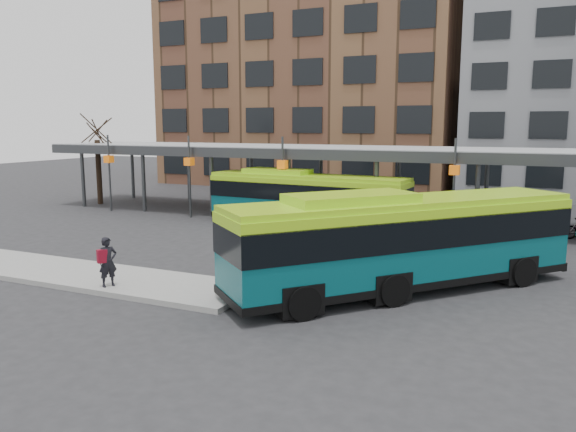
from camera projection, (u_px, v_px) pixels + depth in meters
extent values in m
plane|color=#28282B|center=(246.00, 273.00, 20.83)|extent=(120.00, 120.00, 0.00)
cube|color=gray|center=(73.00, 274.00, 20.35)|extent=(14.00, 3.00, 0.18)
cube|color=#999B9E|center=(355.00, 150.00, 31.89)|extent=(40.00, 6.00, 0.35)
cube|color=#383A3D|center=(337.00, 155.00, 29.21)|extent=(40.00, 0.15, 0.55)
cylinder|color=#383A3D|center=(83.00, 178.00, 37.27)|extent=(0.24, 0.24, 3.80)
cylinder|color=#383A3D|center=(133.00, 173.00, 41.77)|extent=(0.24, 0.24, 3.80)
cylinder|color=#383A3D|center=(144.00, 181.00, 35.25)|extent=(0.24, 0.24, 3.80)
cylinder|color=#383A3D|center=(189.00, 175.00, 39.75)|extent=(0.24, 0.24, 3.80)
cylinder|color=#383A3D|center=(212.00, 185.00, 33.22)|extent=(0.24, 0.24, 3.80)
cylinder|color=#383A3D|center=(251.00, 178.00, 37.72)|extent=(0.24, 0.24, 3.80)
cylinder|color=#383A3D|center=(289.00, 189.00, 31.19)|extent=(0.24, 0.24, 3.80)
cylinder|color=#383A3D|center=(321.00, 181.00, 35.69)|extent=(0.24, 0.24, 3.80)
cylinder|color=#383A3D|center=(376.00, 193.00, 29.16)|extent=(0.24, 0.24, 3.80)
cylinder|color=#383A3D|center=(399.00, 184.00, 33.66)|extent=(0.24, 0.24, 3.80)
cylinder|color=#383A3D|center=(477.00, 198.00, 27.14)|extent=(0.24, 0.24, 3.80)
cylinder|color=#383A3D|center=(486.00, 188.00, 31.64)|extent=(0.24, 0.24, 3.80)
cylinder|color=#383A3D|center=(109.00, 173.00, 35.26)|extent=(0.12, 0.12, 4.80)
cube|color=orange|center=(109.00, 159.00, 35.11)|extent=(0.45, 0.45, 0.45)
cylinder|color=#383A3D|center=(190.00, 177.00, 32.82)|extent=(0.12, 0.12, 4.80)
cube|color=orange|center=(189.00, 162.00, 32.68)|extent=(0.45, 0.45, 0.45)
cylinder|color=#383A3D|center=(283.00, 181.00, 30.39)|extent=(0.12, 0.12, 4.80)
cube|color=orange|center=(282.00, 165.00, 30.25)|extent=(0.45, 0.45, 0.45)
cylinder|color=#383A3D|center=(454.00, 189.00, 26.74)|extent=(0.12, 0.12, 4.80)
cube|color=orange|center=(454.00, 170.00, 26.60)|extent=(0.45, 0.45, 0.45)
cylinder|color=black|center=(99.00, 172.00, 38.58)|extent=(0.36, 0.36, 4.40)
cylinder|color=black|center=(98.00, 134.00, 38.12)|extent=(0.08, 1.63, 1.59)
cylinder|color=black|center=(98.00, 134.00, 38.25)|extent=(1.63, 0.13, 1.59)
cylinder|color=black|center=(96.00, 134.00, 38.19)|extent=(0.15, 1.63, 1.59)
cylinder|color=black|center=(96.00, 134.00, 38.07)|extent=(1.63, 0.10, 1.59)
cube|color=brown|center=(315.00, 64.00, 51.91)|extent=(26.00, 14.00, 22.00)
cube|color=#074F56|center=(404.00, 243.00, 18.30)|extent=(9.89, 10.68, 2.51)
cube|color=black|center=(404.00, 228.00, 18.22)|extent=(9.97, 10.76, 0.95)
cube|color=#9EDC16|center=(405.00, 202.00, 18.08)|extent=(9.82, 10.61, 0.20)
cube|color=#9EDC16|center=(351.00, 199.00, 17.24)|extent=(4.02, 4.21, 0.35)
cube|color=black|center=(403.00, 277.00, 18.48)|extent=(9.98, 10.77, 0.24)
cylinder|color=black|center=(522.00, 272.00, 18.99)|extent=(0.89, 0.95, 1.01)
cylinder|color=black|center=(472.00, 257.00, 21.20)|extent=(0.89, 0.95, 1.01)
cylinder|color=black|center=(393.00, 290.00, 16.89)|extent=(0.89, 0.95, 1.01)
cylinder|color=black|center=(352.00, 271.00, 19.10)|extent=(0.89, 0.95, 1.01)
cylinder|color=black|center=(303.00, 303.00, 15.68)|extent=(0.89, 0.95, 1.01)
cylinder|color=black|center=(270.00, 281.00, 17.88)|extent=(0.89, 0.95, 1.01)
cube|color=#074F56|center=(307.00, 199.00, 30.14)|extent=(11.10, 3.07, 2.28)
cube|color=black|center=(307.00, 191.00, 30.07)|extent=(11.15, 3.13, 0.87)
cube|color=#9EDC16|center=(307.00, 176.00, 29.95)|extent=(11.09, 2.98, 0.18)
cube|color=#9EDC16|center=(277.00, 172.00, 30.77)|extent=(3.76, 1.90, 0.32)
cube|color=black|center=(307.00, 218.00, 30.31)|extent=(11.16, 3.13, 0.22)
cylinder|color=black|center=(363.00, 227.00, 27.62)|extent=(0.93, 0.34, 0.91)
cylinder|color=black|center=(378.00, 220.00, 29.56)|extent=(0.93, 0.34, 0.91)
cylinder|color=black|center=(279.00, 219.00, 29.85)|extent=(0.93, 0.34, 0.91)
cylinder|color=black|center=(298.00, 213.00, 31.79)|extent=(0.93, 0.34, 0.91)
cylinder|color=black|center=(236.00, 215.00, 31.14)|extent=(0.93, 0.34, 0.91)
cylinder|color=black|center=(257.00, 210.00, 33.08)|extent=(0.93, 0.34, 0.91)
imported|color=black|center=(108.00, 262.00, 18.31)|extent=(0.63, 0.71, 1.64)
cube|color=maroon|center=(102.00, 256.00, 18.16)|extent=(0.30, 0.35, 0.44)
imported|color=slate|center=(567.00, 229.00, 26.92)|extent=(1.86, 0.69, 0.97)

